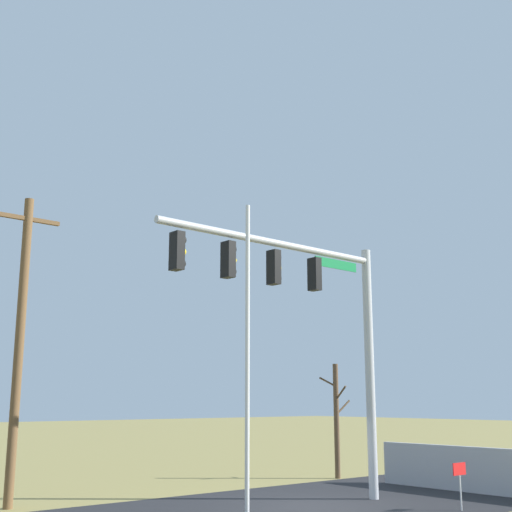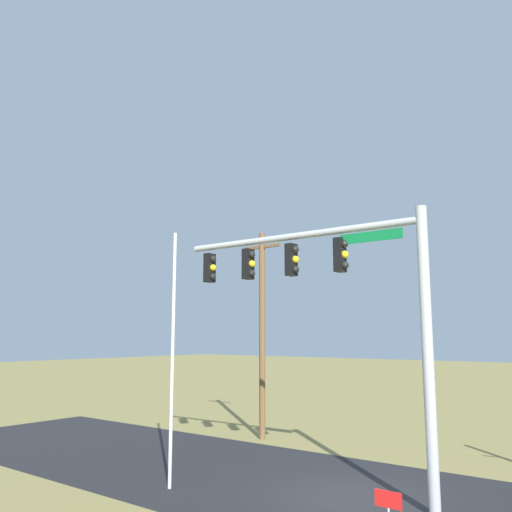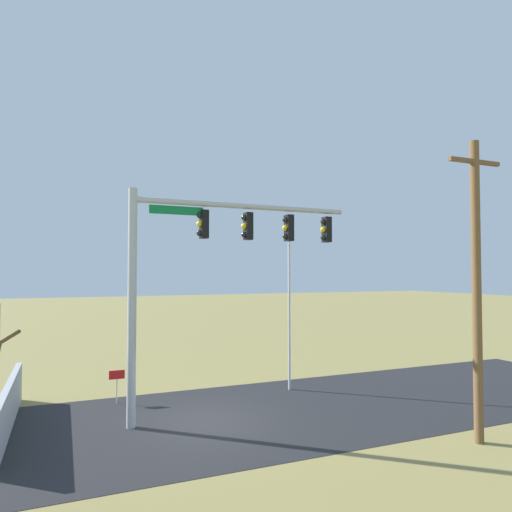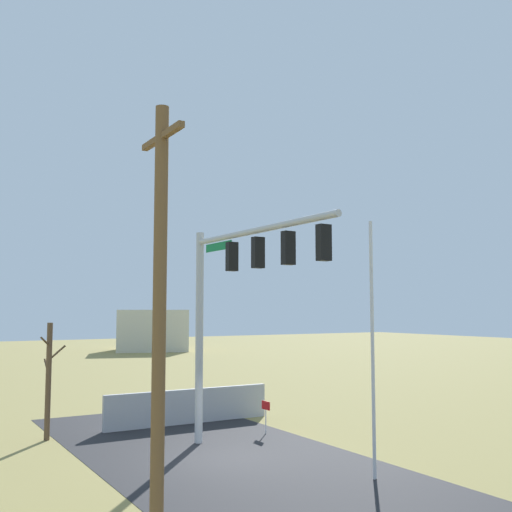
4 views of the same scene
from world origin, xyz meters
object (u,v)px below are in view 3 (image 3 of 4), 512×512
at_px(signal_mast, 208,254).
at_px(flagpole, 289,301).
at_px(open_sign, 117,379).
at_px(utility_pole, 477,284).

xyz_separation_m(signal_mast, flagpole, (-4.17, -2.19, -1.83)).
height_order(flagpole, open_sign, flagpole).
bearing_deg(open_sign, utility_pole, 138.60).
height_order(utility_pole, open_sign, utility_pole).
distance_m(flagpole, utility_pole, 7.74).
xyz_separation_m(flagpole, open_sign, (6.78, -0.64, -2.71)).
xyz_separation_m(flagpole, utility_pole, (-2.28, 7.35, 0.86)).
bearing_deg(open_sign, signal_mast, 132.61).
relative_size(signal_mast, open_sign, 6.51).
bearing_deg(flagpole, open_sign, -5.43).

